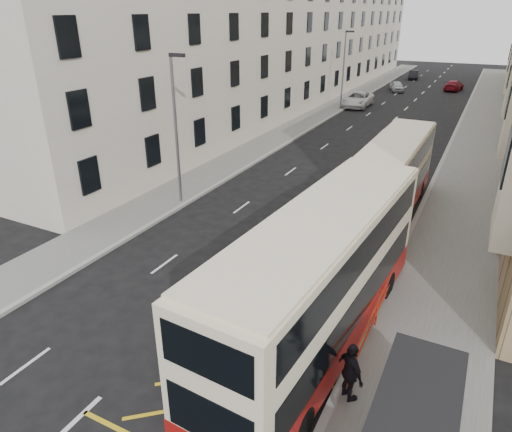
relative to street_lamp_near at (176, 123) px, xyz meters
The scene contains 18 objects.
ground 14.35m from the street_lamp_near, 62.11° to the right, with size 200.00×200.00×0.00m, color black.
pavement_right 23.47m from the street_lamp_near, 51.44° to the left, with size 4.00×120.00×0.15m, color slate.
pavement_left 18.60m from the street_lamp_near, 93.66° to the left, with size 3.00×120.00×0.15m, color slate.
kerb_right 22.30m from the street_lamp_near, 55.55° to the left, with size 0.25×120.00×0.15m, color #9B9B96.
kerb_left 18.57m from the street_lamp_near, 88.89° to the left, with size 0.25×120.00×0.15m, color #9B9B96.
road_markings 33.92m from the street_lamp_near, 79.11° to the left, with size 10.00×110.00×0.01m, color silver, non-canonical shape.
terrace_left 34.29m from the street_lamp_near, 101.93° to the left, with size 9.18×79.00×13.25m.
guard_railing 14.56m from the street_lamp_near, 26.38° to the right, with size 0.06×6.56×1.01m.
street_lamp_near is the anchor object (origin of this frame).
street_lamp_far 30.00m from the street_lamp_near, 90.00° to the left, with size 0.93×0.18×8.00m.
double_decker_front 13.69m from the street_lamp_near, 35.26° to the right, with size 3.51×11.96×4.71m.
double_decker_rear 11.80m from the street_lamp_near, 19.54° to the left, with size 2.48×10.39×4.13m.
pedestrian_mid 17.09m from the street_lamp_near, 31.68° to the right, with size 0.86×0.67×1.77m, color black.
pedestrian_far 16.45m from the street_lamp_near, 37.75° to the right, with size 1.08×0.45×1.85m, color black.
white_van 32.79m from the street_lamp_near, 87.98° to the left, with size 2.67×5.80×1.61m, color white.
car_silver 45.75m from the street_lamp_near, 86.33° to the left, with size 1.55×3.86×1.31m, color #B6B9BE.
car_dark 59.03m from the street_lamp_near, 87.20° to the left, with size 1.39×3.98×1.31m, color black.
car_red 50.80m from the street_lamp_near, 78.93° to the left, with size 1.87×4.61×1.34m, color maroon.
Camera 1 is at (8.39, -7.54, 10.11)m, focal length 32.00 mm.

